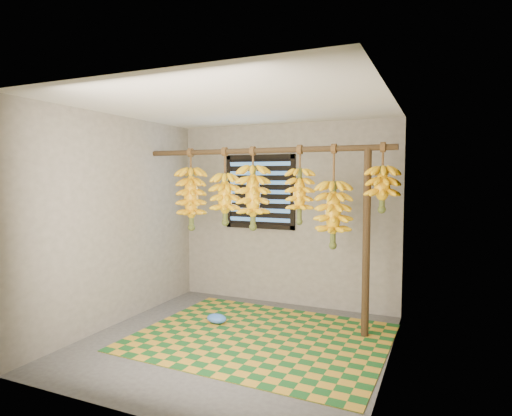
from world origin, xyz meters
The scene contains 16 objects.
floor centered at (0.00, 0.00, -0.01)m, with size 3.00×3.00×0.01m, color #454545.
ceiling centered at (0.00, 0.00, 2.40)m, with size 3.00×3.00×0.01m, color silver.
wall_back centered at (0.00, 1.50, 1.20)m, with size 3.00×0.01×2.40m, color slate.
wall_left centered at (-1.50, 0.00, 1.20)m, with size 0.01×3.00×2.40m, color slate.
wall_right centered at (1.50, 0.00, 1.20)m, with size 0.01×3.00×2.40m, color slate.
window centered at (-0.35, 1.48, 1.50)m, with size 1.00×0.04×1.00m.
hanging_pole centered at (0.00, 0.70, 2.00)m, with size 0.06×0.06×3.00m, color #47351C.
support_post centered at (1.20, 0.70, 1.00)m, with size 0.08×0.08×2.00m, color #47351C.
woven_mat centered at (0.20, 0.23, 0.01)m, with size 2.56×2.05×0.01m, color #195520.
plastic_bag centered at (-0.44, 0.42, 0.06)m, with size 0.25×0.18×0.10m, color #3F7EEE.
banana_bunch_a centered at (-0.95, 0.70, 1.43)m, with size 0.33×0.33×1.00m.
banana_bunch_b centered at (-0.10, 0.70, 1.46)m, with size 0.37×0.37×0.96m.
banana_bunch_c centered at (-0.47, 0.70, 1.44)m, with size 0.34×0.34×0.92m.
banana_bunch_d centered at (0.46, 0.70, 1.49)m, with size 0.31×0.31×0.87m.
banana_bunch_e centered at (0.84, 0.70, 1.30)m, with size 0.38×0.38×1.11m.
banana_bunch_f centered at (1.35, 0.70, 1.58)m, with size 0.33×0.33×0.71m.
Camera 1 is at (1.93, -3.84, 1.69)m, focal length 30.00 mm.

